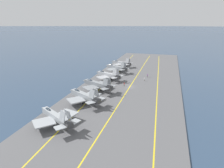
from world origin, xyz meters
TOP-DOWN VIEW (x-y plane):
  - ground_plane at (0.00, 0.00)m, footprint 2000.00×2000.00m
  - carrier_deck at (0.00, 0.00)m, footprint 189.53×44.19m
  - deck_stripe_foul_line at (0.00, -12.15)m, footprint 170.37×9.24m
  - deck_stripe_centerline at (0.00, 0.00)m, footprint 170.58×0.36m
  - deck_stripe_edge_line at (0.00, 12.15)m, footprint 170.55×3.95m
  - parked_jet_nearest at (-39.57, 13.66)m, footprint 13.24×15.99m
  - parked_jet_second at (-22.17, 12.62)m, footprint 13.41×16.63m
  - parked_jet_third at (-8.51, 12.69)m, footprint 13.48×16.95m
  - parked_jet_fourth at (8.53, 13.15)m, footprint 12.85×15.84m
  - parked_jet_fifth at (24.58, 13.05)m, footprint 12.81×15.95m
  - parked_jet_sixth at (39.08, 13.49)m, footprint 12.63×15.31m
  - crew_red_vest at (0.27, 2.70)m, footprint 0.39×0.27m
  - crew_white_vest at (10.78, -5.17)m, footprint 0.40×0.46m
  - crew_purple_vest at (18.35, -5.72)m, footprint 0.45×0.40m

SIDE VIEW (x-z plane):
  - ground_plane at x=0.00m, z-range 0.00..0.00m
  - carrier_deck at x=0.00m, z-range 0.00..0.40m
  - deck_stripe_foul_line at x=0.00m, z-range 0.40..0.41m
  - deck_stripe_centerline at x=0.00m, z-range 0.40..0.41m
  - deck_stripe_edge_line at x=0.00m, z-range 0.40..0.41m
  - crew_white_vest at x=10.78m, z-range 0.48..2.15m
  - crew_red_vest at x=0.27m, z-range 0.48..2.20m
  - crew_purple_vest at x=18.35m, z-range 0.48..2.22m
  - parked_jet_sixth at x=39.08m, z-range -0.19..5.83m
  - parked_jet_fourth at x=8.53m, z-range -0.27..6.01m
  - parked_jet_second at x=-22.17m, z-range -0.23..6.29m
  - parked_jet_fifth at x=24.58m, z-range -0.19..6.28m
  - parked_jet_nearest at x=-39.57m, z-range -0.13..6.24m
  - parked_jet_third at x=-8.51m, z-range -0.04..6.37m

